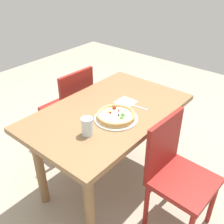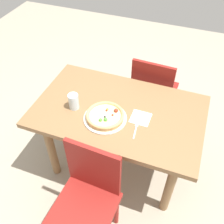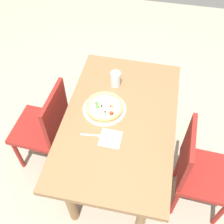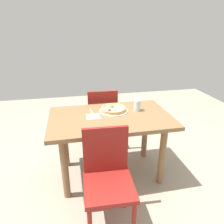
{
  "view_description": "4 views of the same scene",
  "coord_description": "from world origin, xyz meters",
  "px_view_note": "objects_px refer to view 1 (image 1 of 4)",
  "views": [
    {
      "loc": [
        -1.31,
        -1.12,
        1.77
      ],
      "look_at": [
        -0.03,
        -0.06,
        0.76
      ],
      "focal_mm": 42.63,
      "sensor_mm": 36.0,
      "label": 1
    },
    {
      "loc": [
        0.44,
        -1.32,
        2.1
      ],
      "look_at": [
        -0.03,
        -0.06,
        0.76
      ],
      "focal_mm": 41.47,
      "sensor_mm": 36.0,
      "label": 2
    },
    {
      "loc": [
        1.16,
        0.18,
        2.26
      ],
      "look_at": [
        -0.03,
        -0.06,
        0.76
      ],
      "focal_mm": 43.59,
      "sensor_mm": 36.0,
      "label": 3
    },
    {
      "loc": [
        0.39,
        1.95,
        1.62
      ],
      "look_at": [
        -0.03,
        -0.06,
        0.76
      ],
      "focal_mm": 33.18,
      "sensor_mm": 36.0,
      "label": 4
    }
  ],
  "objects_px": {
    "fork": "(137,106)",
    "napkin": "(126,102)",
    "pizza": "(116,115)",
    "drinking_glass": "(87,126)",
    "plate": "(116,118)",
    "chair_far": "(70,107)",
    "dining_table": "(108,122)",
    "chair_near": "(176,172)"
  },
  "relations": [
    {
      "from": "chair_near",
      "to": "plate",
      "type": "distance_m",
      "value": 0.56
    },
    {
      "from": "plate",
      "to": "fork",
      "type": "relative_size",
      "value": 1.9
    },
    {
      "from": "chair_near",
      "to": "chair_far",
      "type": "bearing_deg",
      "value": -94.07
    },
    {
      "from": "dining_table",
      "to": "plate",
      "type": "relative_size",
      "value": 4.05
    },
    {
      "from": "plate",
      "to": "napkin",
      "type": "bearing_deg",
      "value": 21.64
    },
    {
      "from": "plate",
      "to": "chair_near",
      "type": "bearing_deg",
      "value": -83.08
    },
    {
      "from": "chair_far",
      "to": "pizza",
      "type": "distance_m",
      "value": 0.82
    },
    {
      "from": "fork",
      "to": "napkin",
      "type": "bearing_deg",
      "value": -7.64
    },
    {
      "from": "pizza",
      "to": "fork",
      "type": "height_order",
      "value": "pizza"
    },
    {
      "from": "plate",
      "to": "chair_far",
      "type": "bearing_deg",
      "value": 74.31
    },
    {
      "from": "chair_far",
      "to": "drinking_glass",
      "type": "xyz_separation_m",
      "value": [
        -0.47,
        -0.7,
        0.33
      ]
    },
    {
      "from": "dining_table",
      "to": "napkin",
      "type": "relative_size",
      "value": 9.1
    },
    {
      "from": "pizza",
      "to": "plate",
      "type": "bearing_deg",
      "value": -166.75
    },
    {
      "from": "dining_table",
      "to": "fork",
      "type": "xyz_separation_m",
      "value": [
        0.18,
        -0.14,
        0.12
      ]
    },
    {
      "from": "dining_table",
      "to": "pizza",
      "type": "distance_m",
      "value": 0.2
    },
    {
      "from": "dining_table",
      "to": "chair_far",
      "type": "xyz_separation_m",
      "value": [
        0.15,
        0.61,
        -0.15
      ]
    },
    {
      "from": "pizza",
      "to": "drinking_glass",
      "type": "height_order",
      "value": "drinking_glass"
    },
    {
      "from": "chair_far",
      "to": "napkin",
      "type": "height_order",
      "value": "chair_far"
    },
    {
      "from": "dining_table",
      "to": "plate",
      "type": "bearing_deg",
      "value": -115.75
    },
    {
      "from": "pizza",
      "to": "napkin",
      "type": "relative_size",
      "value": 1.98
    },
    {
      "from": "dining_table",
      "to": "fork",
      "type": "relative_size",
      "value": 7.69
    },
    {
      "from": "plate",
      "to": "drinking_glass",
      "type": "relative_size",
      "value": 2.56
    },
    {
      "from": "pizza",
      "to": "napkin",
      "type": "distance_m",
      "value": 0.26
    },
    {
      "from": "fork",
      "to": "drinking_glass",
      "type": "bearing_deg",
      "value": 78.83
    },
    {
      "from": "plate",
      "to": "napkin",
      "type": "distance_m",
      "value": 0.26
    },
    {
      "from": "dining_table",
      "to": "fork",
      "type": "distance_m",
      "value": 0.25
    },
    {
      "from": "chair_far",
      "to": "plate",
      "type": "distance_m",
      "value": 0.81
    },
    {
      "from": "fork",
      "to": "drinking_glass",
      "type": "relative_size",
      "value": 1.35
    },
    {
      "from": "dining_table",
      "to": "plate",
      "type": "xyz_separation_m",
      "value": [
        -0.06,
        -0.12,
        0.12
      ]
    },
    {
      "from": "dining_table",
      "to": "chair_near",
      "type": "xyz_separation_m",
      "value": [
        -0.0,
        -0.61,
        -0.15
      ]
    },
    {
      "from": "chair_far",
      "to": "fork",
      "type": "xyz_separation_m",
      "value": [
        0.03,
        -0.75,
        0.27
      ]
    },
    {
      "from": "pizza",
      "to": "fork",
      "type": "relative_size",
      "value": 1.68
    },
    {
      "from": "pizza",
      "to": "fork",
      "type": "bearing_deg",
      "value": -3.36
    },
    {
      "from": "chair_far",
      "to": "fork",
      "type": "distance_m",
      "value": 0.79
    },
    {
      "from": "pizza",
      "to": "drinking_glass",
      "type": "distance_m",
      "value": 0.27
    },
    {
      "from": "chair_far",
      "to": "dining_table",
      "type": "bearing_deg",
      "value": -100.86
    },
    {
      "from": "drinking_glass",
      "to": "fork",
      "type": "bearing_deg",
      "value": -4.83
    },
    {
      "from": "plate",
      "to": "drinking_glass",
      "type": "height_order",
      "value": "drinking_glass"
    },
    {
      "from": "chair_near",
      "to": "drinking_glass",
      "type": "height_order",
      "value": "chair_near"
    },
    {
      "from": "chair_near",
      "to": "pizza",
      "type": "distance_m",
      "value": 0.57
    },
    {
      "from": "dining_table",
      "to": "drinking_glass",
      "type": "xyz_separation_m",
      "value": [
        -0.32,
        -0.1,
        0.17
      ]
    },
    {
      "from": "drinking_glass",
      "to": "pizza",
      "type": "bearing_deg",
      "value": -6.14
    }
  ]
}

